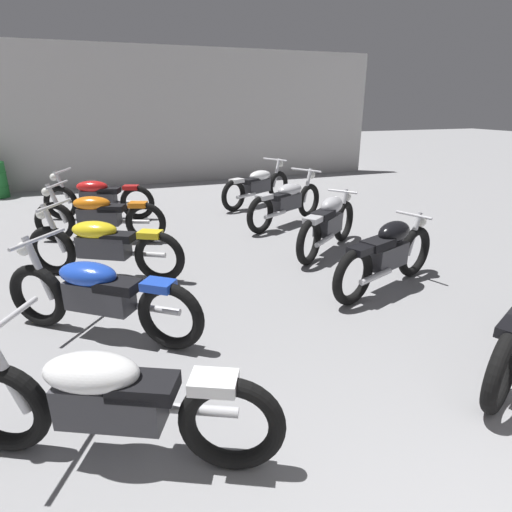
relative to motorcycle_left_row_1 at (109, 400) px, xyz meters
name	(u,v)px	position (x,y,z in m)	size (l,w,h in m)	color
back_wall	(153,117)	(1.66, 10.00, 1.35)	(13.29, 0.24, 3.60)	#BCBAB7
motorcycle_left_row_1	(109,400)	(0.00, 0.00, 0.00)	(2.00, 1.11, 0.97)	black
motorcycle_left_row_2	(98,294)	(-0.04, 1.63, 0.00)	(1.79, 1.40, 0.97)	black
motorcycle_left_row_3	(103,245)	(0.03, 3.18, 0.00)	(1.93, 1.20, 0.97)	black
motorcycle_left_row_4	(99,215)	(0.01, 4.80, 0.00)	(2.06, 1.00, 0.97)	black
motorcycle_left_row_5	(98,197)	(0.01, 6.32, 0.00)	(2.08, 0.96, 0.97)	black
motorcycle_right_row_2	(388,254)	(3.27, 1.62, 0.01)	(1.89, 0.80, 0.88)	black
motorcycle_right_row_3	(329,223)	(3.29, 3.08, 0.01)	(1.64, 1.27, 0.88)	black
motorcycle_right_row_4	(287,201)	(3.32, 4.71, 0.00)	(1.95, 1.17, 0.97)	black
motorcycle_right_row_5	(258,185)	(3.37, 6.39, 0.00)	(1.97, 1.15, 0.97)	black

